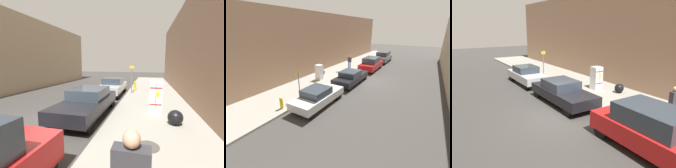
{
  "view_description": "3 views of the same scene",
  "coord_description": "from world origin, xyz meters",
  "views": [
    {
      "loc": [
        -4.16,
        5.29,
        2.67
      ],
      "look_at": [
        -1.92,
        -3.84,
        1.36
      ],
      "focal_mm": 24.0,
      "sensor_mm": 36.0,
      "label": 1
    },
    {
      "loc": [
        5.13,
        -14.79,
        5.4
      ],
      "look_at": [
        -1.02,
        -4.51,
        0.9
      ],
      "focal_mm": 24.0,
      "sensor_mm": 36.0,
      "label": 2
    },
    {
      "loc": [
        5.24,
        8.88,
        4.48
      ],
      "look_at": [
        -0.49,
        -0.31,
        1.59
      ],
      "focal_mm": 35.0,
      "sensor_mm": 36.0,
      "label": 3
    }
  ],
  "objects": [
    {
      "name": "street_sign_post",
      "position": [
        -2.79,
        -7.26,
        1.5
      ],
      "size": [
        0.36,
        0.07,
        2.4
      ],
      "color": "slate",
      "rests_on": "sidewalk_slab"
    },
    {
      "name": "manhole_cover",
      "position": [
        -4.21,
        0.91,
        0.15
      ],
      "size": [
        0.7,
        0.7,
        0.02
      ],
      "primitive_type": "cylinder",
      "color": "#47443F",
      "rests_on": "sidewalk_slab"
    },
    {
      "name": "ground_plane",
      "position": [
        0.0,
        0.0,
        0.0
      ],
      "size": [
        80.0,
        80.0,
        0.0
      ],
      "primitive_type": "plane",
      "color": "#383533"
    },
    {
      "name": "parked_sedan_silver",
      "position": [
        -1.19,
        -7.05,
        0.73
      ],
      "size": [
        1.79,
        4.37,
        1.41
      ],
      "color": "silver",
      "rests_on": "ground"
    },
    {
      "name": "discarded_refrigerator",
      "position": [
        -4.54,
        -2.54,
        0.95
      ],
      "size": [
        0.65,
        0.65,
        1.6
      ],
      "color": "white",
      "rests_on": "sidewalk_slab"
    },
    {
      "name": "trash_bag",
      "position": [
        -5.28,
        -1.05,
        0.45
      ],
      "size": [
        0.61,
        0.61,
        0.61
      ],
      "primitive_type": "sphere",
      "color": "black",
      "rests_on": "sidewalk_slab"
    },
    {
      "name": "fire_hydrant",
      "position": [
        -2.92,
        -8.92,
        0.57
      ],
      "size": [
        0.22,
        0.22,
        0.83
      ],
      "color": "gold",
      "rests_on": "sidewalk_slab"
    },
    {
      "name": "parked_sedan_dark",
      "position": [
        -1.19,
        -1.64,
        0.73
      ],
      "size": [
        1.89,
        4.78,
        1.4
      ],
      "color": "black",
      "rests_on": "ground"
    },
    {
      "name": "sidewalk_slab",
      "position": [
        -4.49,
        0.0,
        0.07
      ],
      "size": [
        4.21,
        44.0,
        0.14
      ],
      "primitive_type": "cube",
      "color": "gray",
      "rests_on": "ground"
    }
  ]
}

